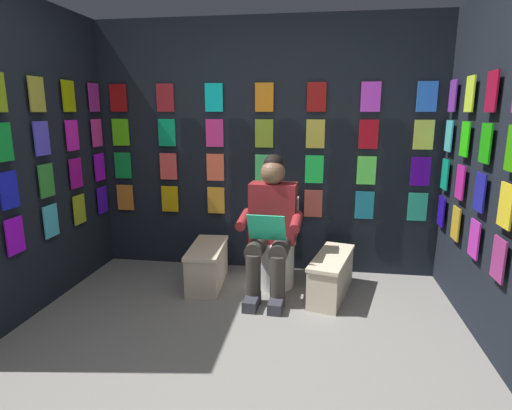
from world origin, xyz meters
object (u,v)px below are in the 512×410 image
at_px(toilet, 274,248).
at_px(comic_longbox_far, 331,276).
at_px(comic_longbox_near, 207,265).
at_px(person_reading, 271,225).

bearing_deg(toilet, comic_longbox_far, 158.29).
xyz_separation_m(comic_longbox_near, comic_longbox_far, (-1.10, 0.07, -0.00)).
distance_m(toilet, comic_longbox_near, 0.63).
distance_m(person_reading, comic_longbox_near, 0.72).
xyz_separation_m(person_reading, comic_longbox_far, (-0.52, 0.00, -0.42)).
bearing_deg(person_reading, comic_longbox_near, -3.93).
height_order(person_reading, comic_longbox_near, person_reading).
relative_size(toilet, comic_longbox_near, 1.10).
height_order(toilet, person_reading, person_reading).
distance_m(toilet, comic_longbox_far, 0.58).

